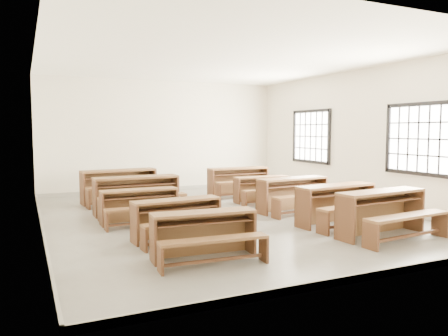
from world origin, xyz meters
name	(u,v)px	position (x,y,z in m)	size (l,w,h in m)	color
room	(228,112)	(0.09, 0.00, 2.14)	(8.50, 8.50, 3.20)	slate
desk_set_0	(205,232)	(-1.50, -2.62, 0.38)	(1.51, 0.86, 0.66)	brown
desk_set_1	(178,216)	(-1.49, -1.45, 0.38)	(1.52, 0.87, 0.66)	brown
desk_set_2	(140,203)	(-1.75, 0.04, 0.38)	(1.46, 0.77, 0.65)	brown
desk_set_3	(137,192)	(-1.57, 0.97, 0.46)	(1.79, 0.95, 0.80)	brown
desk_set_4	(120,184)	(-1.62, 2.59, 0.47)	(1.88, 1.10, 0.81)	brown
desk_set_5	(384,210)	(1.70, -2.69, 0.45)	(1.78, 1.04, 0.77)	brown
desk_set_6	(338,202)	(1.61, -1.63, 0.44)	(1.75, 1.04, 0.75)	brown
desk_set_7	(294,192)	(1.58, -0.20, 0.43)	(1.72, 1.00, 0.74)	brown
desk_set_8	(263,187)	(1.61, 1.20, 0.37)	(1.44, 0.78, 0.63)	brown
desk_set_9	(239,179)	(1.59, 2.48, 0.44)	(1.68, 0.89, 0.75)	brown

